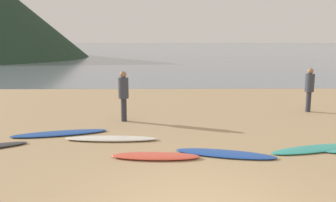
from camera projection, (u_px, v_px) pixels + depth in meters
The scene contains 9 objects.
ground_plane at pixel (176, 104), 15.80m from camera, with size 120.00×120.00×0.20m, color tan.
ocean_water at pixel (166, 50), 68.62m from camera, with size 140.00×100.00×0.01m, color slate.
surfboard_1 at pixel (60, 133), 10.62m from camera, with size 2.70×0.58×0.08m, color #1E479E.
surfboard_2 at pixel (111, 139), 10.05m from camera, with size 2.53×0.51×0.10m, color silver.
surfboard_3 at pixel (156, 156), 8.60m from camera, with size 2.08×0.55×0.10m, color #D84C38.
surfboard_4 at pixel (225, 154), 8.81m from camera, with size 2.41×0.59×0.07m, color #1E479E.
surfboard_5 at pixel (313, 149), 9.18m from camera, with size 2.38×0.55×0.07m, color teal.
person_0 at pixel (123, 92), 12.09m from camera, with size 0.34×0.34×1.67m.
person_1 at pixel (309, 86), 13.58m from camera, with size 0.33×0.33×1.63m.
Camera 1 is at (-0.55, -5.51, 2.86)m, focal length 39.32 mm.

